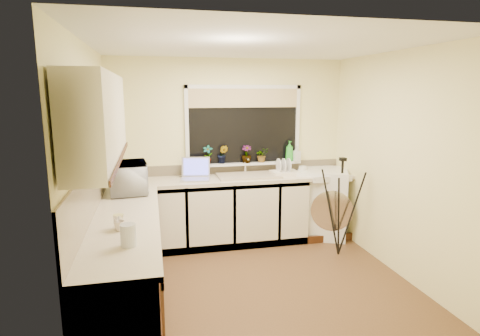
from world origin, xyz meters
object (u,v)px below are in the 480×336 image
at_px(laptop, 196,173).
at_px(cup_left, 119,226).
at_px(cup_back, 303,170).
at_px(plant_d, 262,155).
at_px(soap_bottle_clear, 296,153).
at_px(washing_machine, 321,202).
at_px(kettle, 134,187).
at_px(dish_rack, 285,173).
at_px(glass_jug, 128,235).
at_px(plant_a, 208,155).
at_px(microwave, 129,178).
at_px(tripod, 341,207).
at_px(plant_b, 223,154).
at_px(plant_c, 246,154).
at_px(soap_bottle_green, 289,151).
at_px(steel_jar, 119,222).

distance_m(laptop, cup_left, 1.99).
relative_size(laptop, cup_back, 3.34).
xyz_separation_m(plant_d, soap_bottle_clear, (0.50, -0.02, 0.01)).
height_order(washing_machine, cup_left, cup_left).
distance_m(kettle, dish_rack, 2.06).
xyz_separation_m(glass_jug, plant_a, (0.93, 2.37, 0.19)).
bearing_deg(microwave, tripod, -100.03).
bearing_deg(cup_back, washing_machine, -9.72).
xyz_separation_m(dish_rack, plant_b, (-0.81, 0.23, 0.25)).
distance_m(tripod, plant_b, 1.69).
relative_size(washing_machine, dish_rack, 2.66).
distance_m(laptop, plant_c, 0.77).
xyz_separation_m(glass_jug, plant_b, (1.13, 2.38, 0.19)).
height_order(plant_b, cup_left, plant_b).
relative_size(tripod, cup_left, 14.03).
xyz_separation_m(plant_b, cup_back, (1.10, -0.17, -0.23)).
xyz_separation_m(glass_jug, soap_bottle_green, (2.08, 2.36, 0.21)).
bearing_deg(laptop, tripod, -12.74).
bearing_deg(washing_machine, microwave, -144.72).
bearing_deg(microwave, soap_bottle_green, -77.36).
relative_size(microwave, plant_b, 2.37).
height_order(steel_jar, plant_a, plant_a).
relative_size(microwave, plant_a, 2.34).
relative_size(dish_rack, plant_d, 1.81).
distance_m(soap_bottle_clear, cup_back, 0.25).
bearing_deg(plant_b, steel_jar, -121.82).
xyz_separation_m(microwave, soap_bottle_green, (2.15, 0.70, 0.13)).
distance_m(microwave, soap_bottle_clear, 2.35).
relative_size(washing_machine, plant_d, 4.80).
relative_size(kettle, soap_bottle_clear, 0.89).
xyz_separation_m(plant_b, cup_left, (-1.22, -2.02, -0.23)).
bearing_deg(plant_b, soap_bottle_clear, -1.94).
distance_m(plant_a, cup_left, 2.28).
distance_m(glass_jug, plant_d, 2.90).
distance_m(microwave, plant_d, 1.89).
xyz_separation_m(laptop, microwave, (-0.81, -0.51, 0.09)).
relative_size(laptop, plant_a, 1.63).
bearing_deg(cup_back, plant_c, 169.52).
distance_m(microwave, cup_back, 2.37).
xyz_separation_m(tripod, soap_bottle_green, (-0.35, 0.90, 0.58)).
relative_size(plant_a, cup_back, 2.05).
bearing_deg(tripod, cup_back, 108.73).
bearing_deg(laptop, plant_c, 24.65).
bearing_deg(glass_jug, microwave, 92.55).
bearing_deg(microwave, dish_rack, -81.80).
relative_size(kettle, plant_c, 0.79).
bearing_deg(kettle, tripod, -0.25).
bearing_deg(laptop, plant_b, 38.09).
relative_size(cup_back, cup_left, 1.41).
xyz_separation_m(steel_jar, cup_left, (0.01, -0.05, -0.02)).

